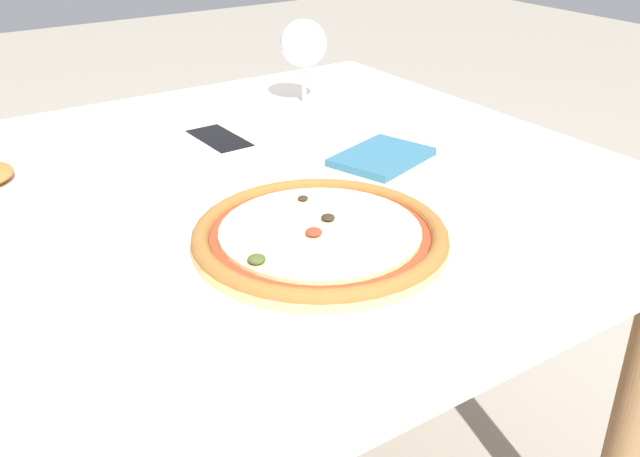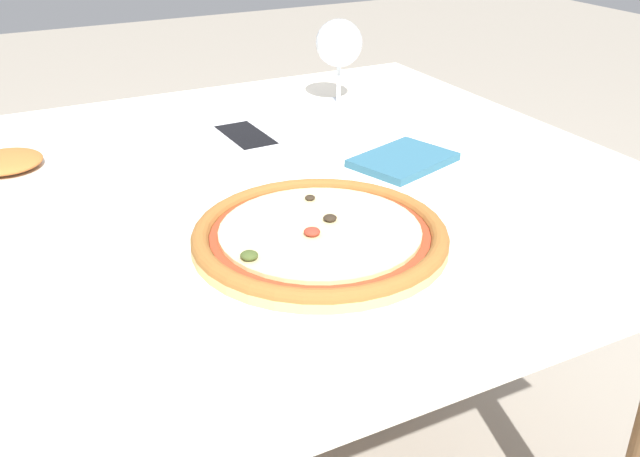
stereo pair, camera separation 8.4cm
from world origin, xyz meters
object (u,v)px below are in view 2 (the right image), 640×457
Objects in this scene: dining_table at (191,247)px; cell_phone at (246,138)px; pizza_plate at (320,238)px; wine_glass_far_left at (339,45)px; side_plate at (7,167)px.

dining_table is 9.24× the size of cell_phone.
wine_glass_far_left is at bearing 59.26° from pizza_plate.
pizza_plate is 0.40m from cell_phone.
wine_glass_far_left reaches higher than dining_table.
cell_phone is at bearing 80.76° from pizza_plate.
pizza_plate reaches higher than cell_phone.
wine_glass_far_left reaches higher than pizza_plate.
wine_glass_far_left is (0.40, 0.29, 0.19)m from dining_table.
dining_table is 0.53m from wine_glass_far_left.
cell_phone is 0.79× the size of side_plate.
cell_phone is at bearing 47.89° from dining_table.
dining_table is 7.31× the size of side_plate.
pizza_plate is 1.78× the size of side_plate.
side_plate is (-0.61, -0.08, -0.10)m from wine_glass_far_left.
dining_table is 0.31m from side_plate.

